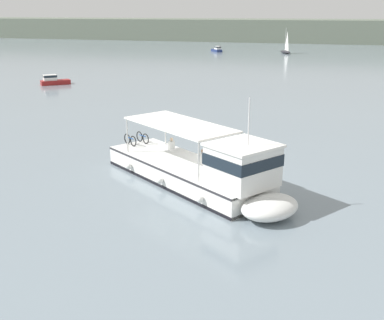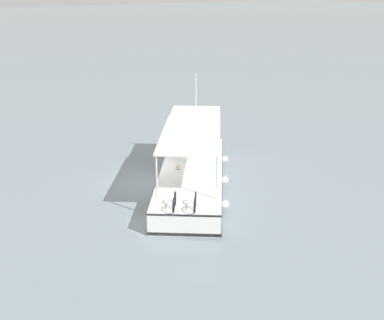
% 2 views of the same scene
% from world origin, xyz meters
% --- Properties ---
extents(ground_plane, '(400.00, 400.00, 0.00)m').
position_xyz_m(ground_plane, '(0.00, 0.00, 0.00)').
color(ground_plane, gray).
extents(ferry_main, '(12.24, 9.71, 5.32)m').
position_xyz_m(ferry_main, '(-0.36, -2.46, 1.01)').
color(ferry_main, white).
rests_on(ferry_main, ground).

